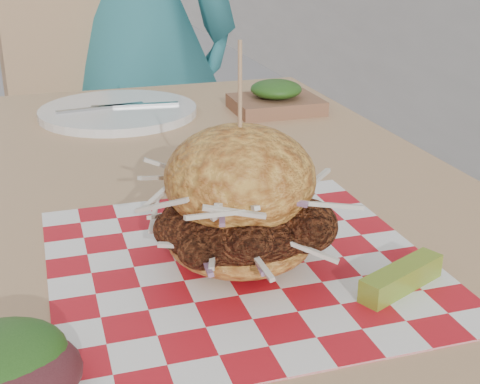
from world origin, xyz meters
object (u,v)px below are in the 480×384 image
Objects in this scene: patio_table at (165,256)px; sandwich at (240,206)px; patio_chair at (85,138)px; diner at (128,26)px.

sandwich is at bearing -78.18° from patio_table.
patio_chair reaches higher than patio_table.
diner reaches higher than sandwich.
diner is at bearing 29.64° from patio_chair.
patio_chair is (-0.14, -0.14, -0.25)m from diner.
sandwich is at bearing 107.89° from diner.
sandwich is at bearing -101.78° from patio_chair.
diner is at bearing 86.40° from sandwich.
patio_chair is at bearing 93.33° from sandwich.
patio_table is 5.65× the size of sandwich.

